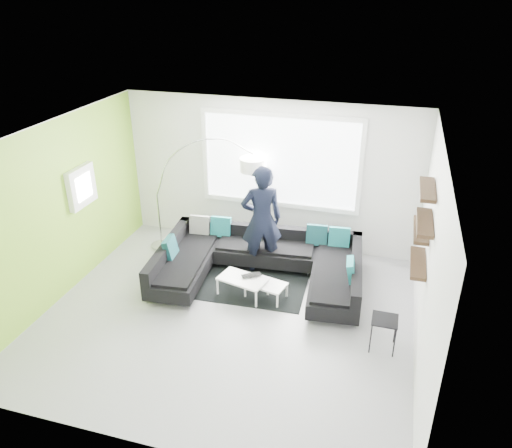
{
  "coord_description": "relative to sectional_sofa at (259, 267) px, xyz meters",
  "views": [
    {
      "loc": [
        2.14,
        -5.9,
        4.63
      ],
      "look_at": [
        0.19,
        0.9,
        1.17
      ],
      "focal_mm": 35.0,
      "sensor_mm": 36.0,
      "label": 1
    }
  ],
  "objects": [
    {
      "name": "side_table",
      "position": [
        2.1,
        -1.13,
        -0.08
      ],
      "size": [
        0.35,
        0.35,
        0.48
      ],
      "primitive_type": "cube",
      "rotation": [
        0.0,
        0.0,
        -0.01
      ],
      "color": "black",
      "rests_on": "ground"
    },
    {
      "name": "room_shell",
      "position": [
        -0.17,
        -0.82,
        1.49
      ],
      "size": [
        5.54,
        5.04,
        2.82
      ],
      "color": "silver",
      "rests_on": "ground"
    },
    {
      "name": "rug",
      "position": [
        -0.25,
        0.02,
        -0.31
      ],
      "size": [
        2.19,
        1.63,
        0.01
      ],
      "primitive_type": "cube",
      "rotation": [
        0.0,
        0.0,
        0.04
      ],
      "color": "black",
      "rests_on": "ground"
    },
    {
      "name": "sectional_sofa",
      "position": [
        0.0,
        0.0,
        0.0
      ],
      "size": [
        3.52,
        2.36,
        0.72
      ],
      "rotation": [
        0.0,
        0.0,
        0.09
      ],
      "color": "black",
      "rests_on": "ground"
    },
    {
      "name": "person",
      "position": [
        -0.09,
        0.46,
        0.65
      ],
      "size": [
        1.06,
        1.0,
        1.94
      ],
      "primitive_type": "imported",
      "rotation": [
        0.0,
        0.0,
        3.57
      ],
      "color": "black",
      "rests_on": "ground"
    },
    {
      "name": "laptop",
      "position": [
        -0.01,
        -0.37,
        0.02
      ],
      "size": [
        0.52,
        0.51,
        0.03
      ],
      "primitive_type": "imported",
      "rotation": [
        0.0,
        0.0,
        0.59
      ],
      "color": "black",
      "rests_on": "coffee_table"
    },
    {
      "name": "coffee_table",
      "position": [
        0.04,
        -0.41,
        -0.16
      ],
      "size": [
        1.09,
        0.79,
        0.32
      ],
      "primitive_type": "cube",
      "rotation": [
        0.0,
        0.0,
        -0.24
      ],
      "color": "white",
      "rests_on": "ground"
    },
    {
      "name": "ground",
      "position": [
        -0.21,
        -1.02,
        -0.32
      ],
      "size": [
        5.5,
        5.5,
        0.0
      ],
      "primitive_type": "plane",
      "color": "gray",
      "rests_on": "ground"
    },
    {
      "name": "arc_lamp",
      "position": [
        -2.15,
        0.72,
        0.77
      ],
      "size": [
        2.13,
        1.07,
        2.18
      ],
      "primitive_type": null,
      "rotation": [
        0.0,
        0.0,
        0.16
      ],
      "color": "silver",
      "rests_on": "ground"
    }
  ]
}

